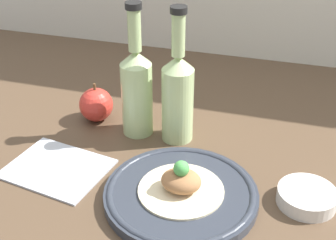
# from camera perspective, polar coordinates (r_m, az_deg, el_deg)

# --- Properties ---
(ground_plane) EXTENTS (1.80, 1.10, 0.04)m
(ground_plane) POSITION_cam_1_polar(r_m,az_deg,el_deg) (0.88, 4.63, -6.82)
(ground_plane) COLOR brown
(plate) EXTENTS (0.26, 0.26, 0.02)m
(plate) POSITION_cam_1_polar(r_m,az_deg,el_deg) (0.79, 1.58, -9.01)
(plate) COLOR #2D333D
(plate) RESTS_ON ground_plane
(plated_food) EXTENTS (0.14, 0.14, 0.06)m
(plated_food) POSITION_cam_1_polar(r_m,az_deg,el_deg) (0.77, 1.61, -7.72)
(plated_food) COLOR beige
(plated_food) RESTS_ON plate
(cider_bottle_left) EXTENTS (0.06, 0.06, 0.27)m
(cider_bottle_left) POSITION_cam_1_polar(r_m,az_deg,el_deg) (0.91, -3.85, 3.94)
(cider_bottle_left) COLOR #B7D18E
(cider_bottle_left) RESTS_ON ground_plane
(cider_bottle_right) EXTENTS (0.06, 0.06, 0.27)m
(cider_bottle_right) POSITION_cam_1_polar(r_m,az_deg,el_deg) (0.89, 1.19, 3.26)
(cider_bottle_right) COLOR #B7D18E
(cider_bottle_right) RESTS_ON ground_plane
(apple) EXTENTS (0.07, 0.07, 0.09)m
(apple) POSITION_cam_1_polar(r_m,az_deg,el_deg) (1.00, -8.75, 1.86)
(apple) COLOR red
(apple) RESTS_ON ground_plane
(napkin) EXTENTS (0.20, 0.17, 0.01)m
(napkin) POSITION_cam_1_polar(r_m,az_deg,el_deg) (0.88, -13.37, -5.67)
(napkin) COLOR #B7BCC6
(napkin) RESTS_ON ground_plane
(dipping_bowl) EXTENTS (0.10, 0.10, 0.03)m
(dipping_bowl) POSITION_cam_1_polar(r_m,az_deg,el_deg) (0.81, 16.56, -8.99)
(dipping_bowl) COLOR silver
(dipping_bowl) RESTS_ON ground_plane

